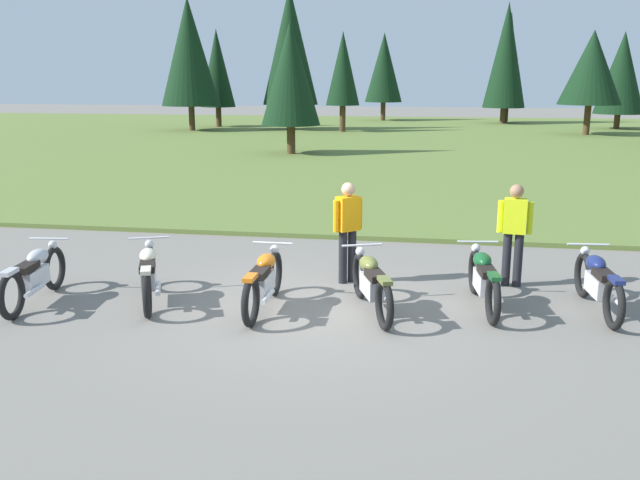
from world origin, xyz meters
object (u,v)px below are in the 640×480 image
motorcycle_silver (34,275)px  motorcycle_orange (264,281)px  rider_in_hivis_vest (514,229)px  motorcycle_cream (149,274)px  motorcycle_navy (598,283)px  rider_with_back_turned (348,226)px  motorcycle_british_green (484,279)px  motorcycle_olive (371,283)px

motorcycle_silver → motorcycle_orange: bearing=4.7°
rider_in_hivis_vest → motorcycle_cream: bearing=-162.4°
motorcycle_silver → rider_in_hivis_vest: 7.47m
motorcycle_navy → rider_with_back_turned: rider_with_back_turned is taller
rider_with_back_turned → motorcycle_orange: bearing=-123.6°
motorcycle_silver → motorcycle_british_green: size_ratio=1.00×
motorcycle_british_green → rider_with_back_turned: size_ratio=1.26×
motorcycle_silver → motorcycle_orange: 3.47m
motorcycle_olive → motorcycle_navy: (3.22, 0.57, 0.00)m
motorcycle_olive → rider_with_back_turned: rider_with_back_turned is taller
motorcycle_silver → motorcycle_navy: 8.29m
rider_with_back_turned → motorcycle_cream: bearing=-152.0°
motorcycle_olive → motorcycle_silver: bearing=-175.3°
motorcycle_orange → rider_with_back_turned: bearing=56.4°
motorcycle_olive → motorcycle_british_green: 1.67m
motorcycle_orange → motorcycle_british_green: size_ratio=1.00×
motorcycle_cream → motorcycle_silver: bearing=-168.5°
rider_in_hivis_vest → rider_with_back_turned: (-2.66, -0.24, 0.00)m
motorcycle_cream → rider_with_back_turned: (2.82, 1.50, 0.51)m
motorcycle_cream → motorcycle_navy: (6.57, 0.64, 0.00)m
motorcycle_navy → rider_in_hivis_vest: bearing=134.4°
motorcycle_orange → rider_in_hivis_vest: 4.14m
motorcycle_navy → motorcycle_cream: bearing=-174.5°
motorcycle_cream → rider_with_back_turned: bearing=28.0°
motorcycle_silver → motorcycle_british_green: same height
rider_in_hivis_vest → motorcycle_british_green: bearing=-113.9°
motorcycle_orange → motorcycle_olive: size_ratio=1.04×
motorcycle_olive → motorcycle_british_green: (1.61, 0.47, 0.00)m
motorcycle_orange → motorcycle_navy: same height
motorcycle_silver → motorcycle_british_green: bearing=7.6°
motorcycle_silver → rider_in_hivis_vest: bearing=16.2°
motorcycle_british_green → motorcycle_navy: bearing=3.3°
motorcycle_orange → motorcycle_british_green: (3.16, 0.60, 0.00)m
rider_in_hivis_vest → rider_with_back_turned: size_ratio=1.00×
motorcycle_navy → rider_in_hivis_vest: 1.63m
motorcycle_british_green → rider_with_back_turned: (-2.13, 0.96, 0.51)m
motorcycle_british_green → motorcycle_navy: size_ratio=1.00×
motorcycle_silver → motorcycle_orange: (3.46, 0.29, 0.00)m
motorcycle_silver → motorcycle_navy: size_ratio=1.00×
motorcycle_silver → motorcycle_olive: size_ratio=1.04×
motorcycle_silver → motorcycle_orange: size_ratio=1.00×
motorcycle_cream → motorcycle_olive: same height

